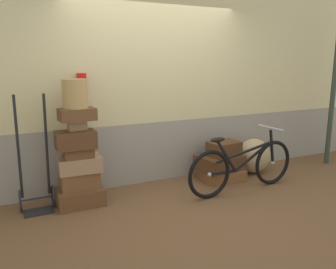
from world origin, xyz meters
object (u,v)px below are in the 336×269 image
Objects in this scene: suitcase_4 at (76,140)px; suitcase_5 at (77,125)px; burlap_sack at (254,156)px; bicycle at (243,167)px; suitcase_1 at (80,179)px; wicker_basket at (75,94)px; suitcase_0 at (81,197)px; suitcase_7 at (221,174)px; suitcase_6 at (77,114)px; suitcase_8 at (220,162)px; suitcase_2 at (80,164)px; suitcase_9 at (224,149)px; suitcase_3 at (78,153)px; luggage_trolley at (36,182)px.

suitcase_5 reaches higher than suitcase_4.
burlap_sack is 0.87m from bicycle.
wicker_basket is at bearing -94.78° from suitcase_1.
burlap_sack is (2.72, 0.01, -0.72)m from suitcase_5.
suitcase_5 is 0.12× the size of bicycle.
bicycle is (2.10, -0.49, -0.49)m from suitcase_4.
suitcase_7 is (2.10, 0.02, -0.03)m from suitcase_0.
wicker_basket is (-0.01, 0.02, 0.24)m from suitcase_6.
suitcase_8 is (2.05, -0.02, -0.73)m from suitcase_5.
suitcase_2 reaches higher than suitcase_0.
suitcase_6 is 1.22× the size of wicker_basket.
wicker_basket reaches higher than suitcase_9.
wicker_basket is (0.01, 0.02, 1.26)m from suitcase_0.
suitcase_3 reaches higher than suitcase_8.
bicycle reaches higher than suitcase_8.
bicycle reaches higher than suitcase_0.
suitcase_7 is at bearing 0.05° from wicker_basket.
suitcase_4 is at bearing -117.43° from suitcase_1.
suitcase_8 is at bearing -1.31° from luggage_trolley.
suitcase_1 is 1.03× the size of suitcase_9.
suitcase_4 is at bearing -176.41° from suitcase_3.
bicycle is at bearing -101.16° from suitcase_9.
suitcase_8 is at bearing -177.53° from burlap_sack.
suitcase_6 is at bearing 166.41° from bicycle.
suitcase_6 is at bearing -178.78° from burlap_sack.
bicycle is at bearing -13.14° from suitcase_0.
suitcase_2 reaches higher than suitcase_7.
suitcase_1 is 1.12× the size of suitcase_6.
suitcase_8 is at bearing 0.36° from suitcase_1.
suitcase_1 is 1.06m from wicker_basket.
suitcase_8 is 2.34m from wicker_basket.
suitcase_4 reaches higher than suitcase_3.
bicycle is at bearing -15.82° from suitcase_5.
suitcase_2 is 2.12m from suitcase_7.
suitcase_9 is at bearing -4.12° from suitcase_6.
suitcase_9 is 0.81× the size of burlap_sack.
suitcase_8 is at bearing -3.44° from suitcase_6.
suitcase_7 is 0.35× the size of bicycle.
suitcase_3 is 0.55× the size of suitcase_8.
suitcase_3 is at bearing -98.91° from wicker_basket.
suitcase_1 is 2.10m from suitcase_7.
suitcase_3 is 2.13m from suitcase_9.
suitcase_1 is 0.50m from luggage_trolley.
wicker_basket reaches higher than suitcase_0.
burlap_sack is at bearing -0.92° from suitcase_9.
suitcase_0 is at bearing 128.54° from suitcase_3.
suitcase_8 is (2.07, 0.03, 0.16)m from suitcase_0.
suitcase_4 is 2.81m from burlap_sack.
burlap_sack is (2.73, 0.04, -1.10)m from wicker_basket.
suitcase_6 reaches higher than suitcase_3.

